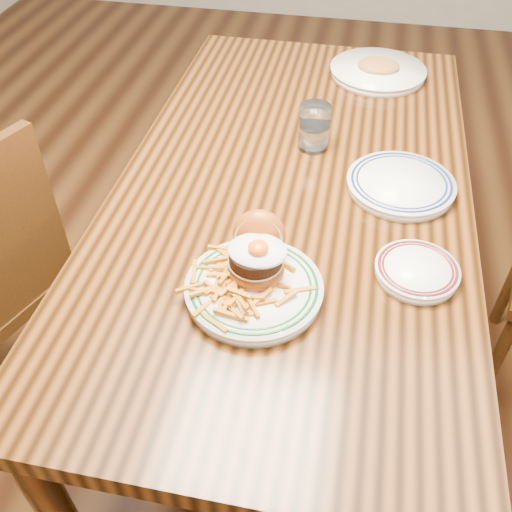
# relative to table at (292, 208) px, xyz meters

# --- Properties ---
(floor) EXTENTS (6.00, 6.00, 0.00)m
(floor) POSITION_rel_table_xyz_m (0.00, 0.00, -0.66)
(floor) COLOR black
(floor) RESTS_ON ground
(table) EXTENTS (0.85, 1.60, 0.75)m
(table) POSITION_rel_table_xyz_m (0.00, 0.00, 0.00)
(table) COLOR black
(table) RESTS_ON floor
(main_plate) EXTENTS (0.27, 0.28, 0.13)m
(main_plate) POSITION_rel_table_xyz_m (-0.02, -0.37, 0.12)
(main_plate) COLOR white
(main_plate) RESTS_ON table
(side_plate) EXTENTS (0.17, 0.17, 0.03)m
(side_plate) POSITION_rel_table_xyz_m (0.29, -0.27, 0.10)
(side_plate) COLOR white
(side_plate) RESTS_ON table
(rear_plate) EXTENTS (0.26, 0.26, 0.03)m
(rear_plate) POSITION_rel_table_xyz_m (0.25, 0.01, 0.10)
(rear_plate) COLOR white
(rear_plate) RESTS_ON table
(water_glass) EXTENTS (0.08, 0.08, 0.12)m
(water_glass) POSITION_rel_table_xyz_m (0.03, 0.16, 0.14)
(water_glass) COLOR white
(water_glass) RESTS_ON table
(far_plate) EXTENTS (0.30, 0.30, 0.05)m
(far_plate) POSITION_rel_table_xyz_m (0.18, 0.60, 0.11)
(far_plate) COLOR white
(far_plate) RESTS_ON table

